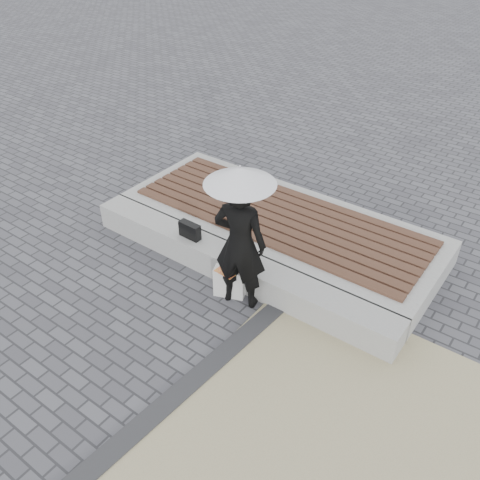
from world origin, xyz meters
name	(u,v)px	position (x,y,z in m)	size (l,w,h in m)	color
ground	(155,343)	(0.00, 0.00, 0.00)	(80.00, 80.00, 0.00)	#515156
edging_band	(173,399)	(0.75, -0.50, 0.02)	(0.25, 5.20, 0.04)	#2E2E31
seating_ledge	(233,265)	(0.00, 1.60, 0.20)	(5.00, 0.45, 0.40)	#A6A6A1
timber_platform	(279,227)	(0.00, 2.80, 0.20)	(5.00, 2.00, 0.40)	#ABACA6
timber_decking	(279,215)	(0.00, 2.80, 0.42)	(4.60, 1.60, 0.04)	brown
woman	(240,244)	(0.38, 1.25, 0.94)	(0.68, 0.45, 1.88)	black
parasol	(240,176)	(0.38, 1.25, 1.90)	(0.87, 0.87, 1.11)	silver
handbag	(190,230)	(-0.74, 1.56, 0.52)	(0.34, 0.12, 0.24)	black
canvas_tote	(230,282)	(0.20, 1.26, 0.22)	(0.42, 0.17, 0.44)	silver
magazine	(227,271)	(0.20, 1.21, 0.44)	(0.29, 0.21, 0.01)	red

